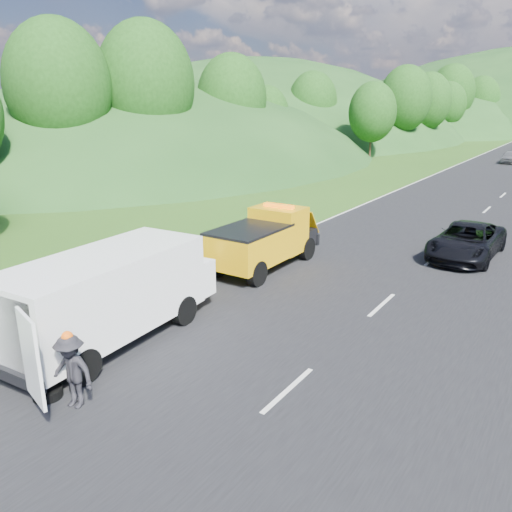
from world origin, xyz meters
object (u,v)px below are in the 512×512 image
Objects in this scene: child at (170,318)px; spare_tire at (48,398)px; worker at (76,406)px; woman at (190,290)px; suitcase at (123,297)px; white_van at (111,292)px; passing_suv at (465,258)px; tow_truck at (265,239)px.

child is 4.72m from spare_tire.
worker is 2.60× the size of spare_tire.
suitcase is (-0.92, -2.21, 0.26)m from woman.
passing_suv is (6.31, 13.47, -1.42)m from white_van.
worker reaches higher than woman.
suitcase is 14.12m from passing_suv.
white_van is 2.41m from child.
suitcase is at bearing 129.24° from white_van.
spare_tire is at bearing -59.38° from suitcase.
tow_truck reaches higher than passing_suv.
woman is 1.51× the size of child.
child is 1.72× the size of spare_tire.
white_van is 14.94m from passing_suv.
suitcase reaches higher than spare_tire.
child is 2.16× the size of suitcase.
worker is (1.77, -10.27, -1.17)m from tow_truck.
worker is at bearing -21.95° from child.
passing_suv is at bearing 64.30° from worker.
spare_tire is (0.98, -10.40, -1.17)m from tow_truck.
worker is 5.74m from suitcase.
white_van is 3.23m from spare_tire.
white_van reaches higher than woman.
tow_truck is at bearing 95.40° from spare_tire.
woman is 11.79m from passing_suv.
tow_truck is 3.33× the size of worker.
white_van reaches higher than spare_tire.
tow_truck is at bearing 86.29° from white_van.
spare_tire is (2.75, -4.64, -0.26)m from suitcase.
white_van is 4.34× the size of worker.
woman is at bearing 101.39° from worker.
spare_tire is at bearing -31.59° from child.
tow_truck is 3.82m from woman.
tow_truck is 5.04× the size of child.
child is (1.12, -2.19, 0.00)m from woman.
worker is at bearing -59.95° from white_van.
white_van is at bearing 114.05° from worker.
worker is at bearing -80.61° from tow_truck.
white_van is 14.18× the size of suitcase.
white_van reaches higher than passing_suv.
woman reaches higher than suitcase.
woman is (-0.84, -3.54, -1.17)m from tow_truck.
worker is (1.75, -2.61, -1.42)m from white_van.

